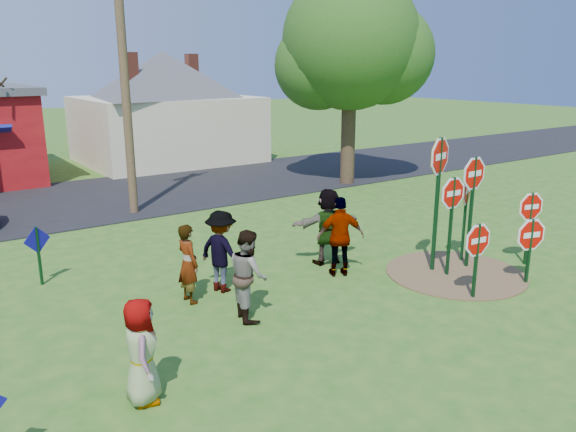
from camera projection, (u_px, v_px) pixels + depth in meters
The scene contains 20 objects.
ground at pixel (271, 305), 11.42m from camera, with size 120.00×120.00×0.00m, color #2A5E1B.
road at pixel (99, 198), 20.52m from camera, with size 120.00×7.50×0.04m, color black.
dirt_patch at pixel (455, 273), 13.10m from camera, with size 3.20×3.20×0.03m, color brown.
cream_house at pixel (165, 102), 27.96m from camera, with size 9.40×9.40×6.50m.
stop_sign_a at pixel (477, 245), 11.45m from camera, with size 0.94×0.09×1.74m.
stop_sign_b at pixel (439, 170), 12.69m from camera, with size 1.15×0.35×3.33m.
stop_sign_c at pixel (473, 187), 13.04m from camera, with size 1.06×0.07×2.83m.
stop_sign_d at pixel (466, 197), 13.55m from camera, with size 0.87×0.44×2.28m.
stop_sign_e at pixel (531, 239), 12.28m from camera, with size 0.95×0.29×1.63m.
stop_sign_f at pixel (530, 211), 13.41m from camera, with size 0.91×0.27×1.92m.
stop_sign_g at pixel (452, 204), 12.57m from camera, with size 0.98×0.07×2.45m.
blue_diamond_d at pixel (38, 249), 12.25m from camera, with size 0.59×0.21×1.35m.
person_a at pixel (141, 351), 7.95m from camera, with size 0.78×0.51×1.59m, color #3F5889.
person_b at pixel (188, 264), 11.37m from camera, with size 0.60×0.40×1.66m, color #217873.
person_c at pixel (248, 274), 10.64m from camera, with size 0.85×0.66×1.76m, color #995D42.
person_d at pixel (222, 251), 11.93m from camera, with size 1.15×0.66×1.78m, color #2F3034.
person_e at pixel (341, 237), 12.80m from camera, with size 1.09×0.45×1.86m, color #4A315A.
person_f at pixel (328, 226), 13.62m from camera, with size 1.74×0.55×1.88m, color #1D502C.
utility_pole at pixel (124, 65), 17.29m from camera, with size 2.10×0.89×9.00m.
leafy_tree at pixel (353, 49), 21.82m from camera, with size 5.84×5.33×8.30m.
Camera 1 is at (-5.74, -8.86, 4.71)m, focal length 35.00 mm.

